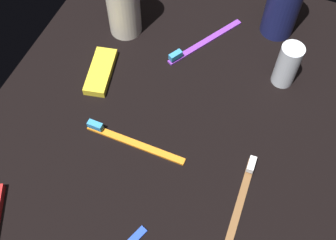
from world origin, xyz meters
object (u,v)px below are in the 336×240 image
object	(u,v)px
deodorant_stick	(287,65)
toothbrush_brown	(240,201)
snack_bar_yellow	(101,72)
toothbrush_purple	(201,43)
toothbrush_orange	(129,140)

from	to	relation	value
deodorant_stick	toothbrush_brown	distance (cm)	26.30
toothbrush_brown	snack_bar_yellow	distance (cm)	34.99
toothbrush_brown	toothbrush_purple	world-z (taller)	same
deodorant_stick	toothbrush_orange	size ratio (longest dim) A/B	0.50
toothbrush_brown	toothbrush_purple	distance (cm)	32.95
toothbrush_orange	toothbrush_purple	size ratio (longest dim) A/B	1.12
toothbrush_purple	deodorant_stick	bearing A→B (deg)	-98.01
snack_bar_yellow	deodorant_stick	bearing A→B (deg)	-82.56
deodorant_stick	snack_bar_yellow	distance (cm)	34.17
toothbrush_brown	snack_bar_yellow	world-z (taller)	toothbrush_brown
deodorant_stick	toothbrush_orange	xyz separation A→B (cm)	(-22.67, 20.92, -3.90)
deodorant_stick	toothbrush_purple	size ratio (longest dim) A/B	0.56
deodorant_stick	toothbrush_purple	bearing A→B (deg)	81.99
toothbrush_orange	snack_bar_yellow	distance (cm)	15.78
deodorant_stick	toothbrush_purple	world-z (taller)	deodorant_stick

